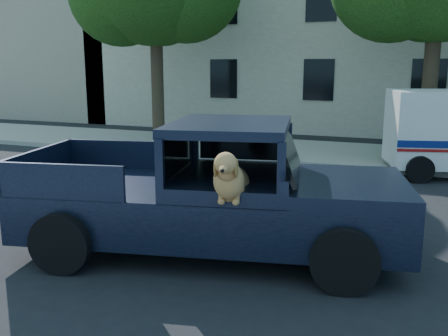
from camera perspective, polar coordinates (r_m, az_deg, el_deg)
The scene contains 6 objects.
ground at distance 8.40m, azimuth -15.14°, elevation -8.27°, with size 120.00×120.00×0.00m, color black.
far_sidewalk at distance 16.45m, azimuth 4.19°, elevation 2.18°, with size 60.00×4.00×0.15m, color gray.
lane_stripes at distance 10.47m, azimuth 5.13°, elevation -3.85°, with size 21.60×0.14×0.01m, color silver, non-canonical shape.
building_main at distance 22.91m, azimuth 17.58°, elevation 15.51°, with size 26.00×6.00×9.00m, color beige.
building_left at distance 30.21m, azimuth -20.05°, elevation 13.39°, with size 12.00×6.00×8.00m, color tan.
pickup_truck at distance 7.54m, azimuth -2.08°, elevation -4.74°, with size 5.93×3.38×2.01m.
Camera 1 is at (4.81, -6.28, 2.83)m, focal length 40.00 mm.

